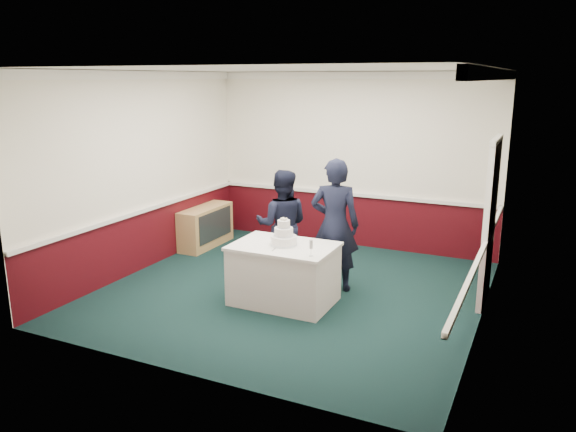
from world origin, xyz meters
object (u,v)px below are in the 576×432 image
at_px(sideboard, 206,227).
at_px(cake_knife, 275,249).
at_px(person_man, 282,225).
at_px(person_woman, 335,225).
at_px(wedding_cake, 284,237).
at_px(champagne_flute, 311,245).
at_px(cake_table, 284,273).

xyz_separation_m(sideboard, cake_knife, (2.32, -1.93, 0.44)).
bearing_deg(person_man, person_woman, 153.78).
distance_m(sideboard, cake_knife, 3.05).
relative_size(sideboard, wedding_cake, 3.30).
xyz_separation_m(person_man, person_woman, (0.86, -0.11, 0.12)).
bearing_deg(champagne_flute, sideboard, 144.79).
distance_m(cake_knife, person_woman, 1.06).
bearing_deg(champagne_flute, cake_table, 150.75).
bearing_deg(cake_knife, person_woman, 56.20).
bearing_deg(cake_table, wedding_cake, 90.00).
distance_m(sideboard, person_man, 2.15).
relative_size(sideboard, champagne_flute, 5.85).
bearing_deg(person_woman, wedding_cake, 48.43).
distance_m(sideboard, cake_table, 2.92).
xyz_separation_m(cake_knife, champagne_flute, (0.53, -0.08, 0.14)).
relative_size(cake_knife, person_man, 0.14).
height_order(person_man, person_woman, person_woman).
distance_m(cake_table, champagne_flute, 0.78).
xyz_separation_m(champagne_flute, person_man, (-0.94, 1.13, -0.12)).
height_order(cake_table, person_woman, person_woman).
bearing_deg(champagne_flute, wedding_cake, 150.75).
distance_m(champagne_flute, person_man, 1.48).
bearing_deg(person_woman, person_man, -19.33).
relative_size(wedding_cake, person_woman, 0.20).
bearing_deg(cake_knife, wedding_cake, 73.12).
xyz_separation_m(wedding_cake, person_woman, (0.42, 0.75, 0.03)).
xyz_separation_m(cake_knife, person_man, (-0.41, 1.05, 0.02)).
relative_size(sideboard, person_woman, 0.65).
relative_size(cake_table, champagne_flute, 6.44).
bearing_deg(wedding_cake, cake_table, -90.00).
distance_m(sideboard, wedding_cake, 2.97).
distance_m(cake_table, cake_knife, 0.44).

